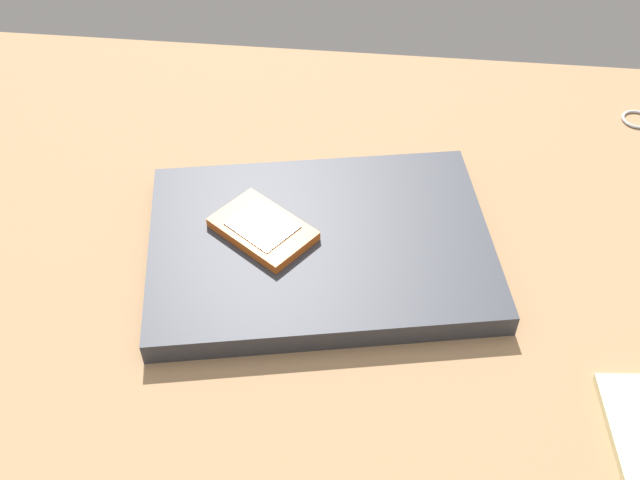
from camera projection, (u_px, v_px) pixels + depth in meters
desk_surface at (292, 276)px, 76.96cm from camera, size 120.00×80.00×3.00cm
laptop_closed at (320, 245)px, 76.16cm from camera, size 37.98×30.31×2.45cm
cell_phone_on_laptop at (263, 229)px, 75.29cm from camera, size 11.58×10.81×1.16cm
key_ring at (637, 119)px, 92.56cm from camera, size 3.61×3.61×0.36cm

